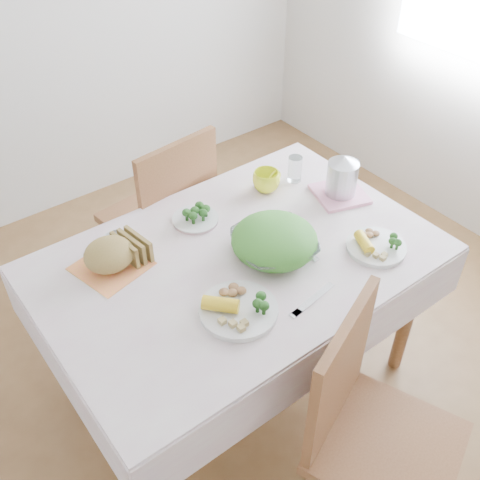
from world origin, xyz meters
TOP-DOWN VIEW (x-y plane):
  - floor at (0.00, 0.00)m, footprint 3.60×3.60m
  - dining_table at (0.00, 0.00)m, footprint 1.40×0.90m
  - tablecloth at (0.00, 0.00)m, footprint 1.50×1.00m
  - chair_near at (0.01, -0.80)m, footprint 0.58×0.58m
  - chair_far at (0.04, 0.72)m, footprint 0.50×0.50m
  - salad_bowl at (0.12, -0.07)m, footprint 0.38×0.38m
  - dinner_plate_left at (-0.18, -0.23)m, footprint 0.36×0.36m
  - dinner_plate_right at (0.45, -0.29)m, footprint 0.33×0.33m
  - broccoli_plate at (-0.01, 0.28)m, footprint 0.22×0.22m
  - napkin at (-0.41, 0.24)m, footprint 0.29×0.29m
  - bread_loaf at (-0.41, 0.24)m, footprint 0.21×0.20m
  - fruit_bowl at (-0.34, 0.34)m, footprint 0.12×0.12m
  - yellow_mug at (0.36, 0.28)m, footprint 0.12×0.12m
  - glass_tumbler at (0.51, 0.26)m, footprint 0.07×0.07m
  - pink_tray at (0.59, 0.05)m, footprint 0.27×0.27m
  - electric_kettle at (0.59, 0.05)m, footprint 0.15×0.15m
  - fork_right at (0.21, -0.09)m, footprint 0.04×0.22m
  - knife at (0.07, -0.34)m, footprint 0.22×0.06m

SIDE VIEW (x-z plane):
  - floor at x=0.00m, z-range 0.00..0.00m
  - dining_table at x=0.00m, z-range 0.00..0.75m
  - chair_near at x=0.01m, z-range -0.03..0.96m
  - chair_far at x=0.04m, z-range -0.03..0.96m
  - tablecloth at x=0.00m, z-range 0.75..0.76m
  - napkin at x=-0.41m, z-range 0.76..0.77m
  - fork_right at x=0.21m, z-range 0.76..0.77m
  - knife at x=0.07m, z-range 0.76..0.77m
  - pink_tray at x=0.59m, z-range 0.76..0.78m
  - broccoli_plate at x=-0.01m, z-range 0.76..0.78m
  - dinner_plate_left at x=-0.18m, z-range 0.76..0.78m
  - dinner_plate_right at x=0.45m, z-range 0.76..0.78m
  - fruit_bowl at x=-0.34m, z-range 0.76..0.80m
  - salad_bowl at x=0.12m, z-range 0.76..0.84m
  - yellow_mug at x=0.36m, z-range 0.76..0.86m
  - bread_loaf at x=-0.41m, z-range 0.76..0.88m
  - glass_tumbler at x=0.51m, z-range 0.77..0.89m
  - electric_kettle at x=0.59m, z-range 0.79..0.98m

